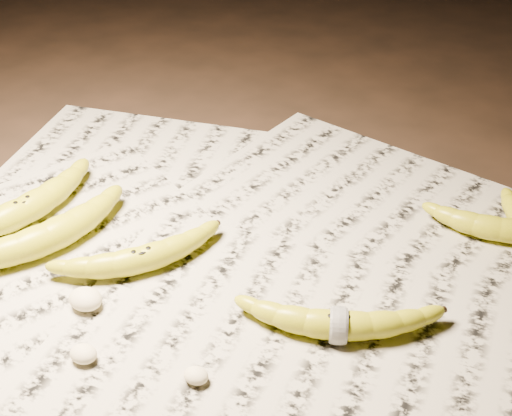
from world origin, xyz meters
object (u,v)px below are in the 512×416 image
at_px(banana_center, 141,257).
at_px(banana_upper_a, 500,227).
at_px(banana_left_b, 47,235).
at_px(banana_taped, 338,323).
at_px(banana_left_a, 23,208).

bearing_deg(banana_center, banana_upper_a, -15.40).
height_order(banana_center, banana_upper_a, banana_center).
relative_size(banana_left_b, banana_taped, 1.06).
distance_m(banana_taped, banana_upper_a, 0.28).
xyz_separation_m(banana_taped, banana_upper_a, (0.13, 0.24, -0.00)).
bearing_deg(banana_taped, banana_center, 158.58).
relative_size(banana_left_b, banana_upper_a, 1.27).
bearing_deg(banana_taped, banana_left_a, 156.95).
bearing_deg(banana_upper_a, banana_left_b, -162.13).
relative_size(banana_taped, banana_upper_a, 1.19).
bearing_deg(banana_taped, banana_left_b, 161.55).
height_order(banana_left_b, banana_taped, banana_left_b).
relative_size(banana_left_a, banana_center, 1.21).
bearing_deg(banana_left_a, banana_center, -78.26).
xyz_separation_m(banana_left_a, banana_left_b, (0.07, -0.03, 0.00)).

